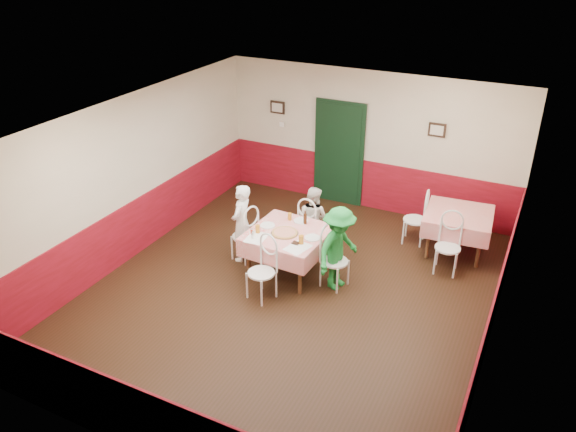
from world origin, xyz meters
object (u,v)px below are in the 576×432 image
at_px(chair_second_a, 415,220).
at_px(glass_b, 301,240).
at_px(chair_second_b, 448,248).
at_px(chair_right, 335,261).
at_px(diner_far, 313,218).
at_px(glass_c, 290,216).
at_px(wallet, 296,243).
at_px(chair_left, 245,236).
at_px(main_table, 288,252).
at_px(diner_left, 242,223).
at_px(beer_bottle, 305,218).
at_px(glass_a, 258,229).
at_px(pizza, 285,233).
at_px(second_table, 456,232).
at_px(diner_right, 338,249).
at_px(chair_far, 311,227).
at_px(chair_near, 261,273).

xyz_separation_m(chair_second_a, glass_b, (-1.26, -2.18, 0.38)).
distance_m(chair_second_a, chair_second_b, 1.06).
xyz_separation_m(chair_right, diner_far, (-0.81, 0.94, 0.15)).
relative_size(glass_c, wallet, 1.13).
relative_size(chair_left, wallet, 8.18).
xyz_separation_m(main_table, diner_left, (-0.90, 0.04, 0.32)).
bearing_deg(diner_left, beer_bottle, 103.21).
height_order(chair_second_a, diner_left, diner_left).
distance_m(glass_a, wallet, 0.71).
bearing_deg(main_table, chair_second_a, 50.05).
relative_size(chair_right, beer_bottle, 4.20).
xyz_separation_m(chair_right, pizza, (-0.87, -0.03, 0.32)).
relative_size(second_table, chair_second_b, 1.24).
distance_m(glass_a, diner_left, 0.57).
bearing_deg(diner_far, second_table, -148.45).
bearing_deg(diner_right, chair_right, 101.25).
bearing_deg(chair_second_a, glass_b, -34.76).
bearing_deg(chair_far, second_table, -151.12).
bearing_deg(chair_left, glass_a, 71.25).
xyz_separation_m(chair_left, diner_left, (-0.05, 0.00, 0.24)).
xyz_separation_m(chair_second_b, glass_c, (-2.52, -0.78, 0.37)).
distance_m(chair_near, diner_right, 1.26).
bearing_deg(wallet, main_table, 136.34).
bearing_deg(wallet, chair_second_b, 37.67).
bearing_deg(diner_far, wallet, 108.99).
relative_size(chair_second_a, wallet, 8.18).
relative_size(second_table, pizza, 2.69).
bearing_deg(wallet, diner_far, 103.85).
height_order(main_table, second_table, same).
distance_m(chair_second_a, beer_bottle, 2.18).
bearing_deg(diner_left, diner_far, 127.47).
relative_size(chair_second_a, diner_left, 0.65).
bearing_deg(chair_second_b, chair_left, -165.23).
height_order(chair_near, chair_second_a, same).
bearing_deg(diner_right, chair_near, 144.61).
bearing_deg(chair_left, diner_left, -77.77).
height_order(chair_second_b, glass_c, chair_second_b).
relative_size(glass_b, glass_c, 1.16).
relative_size(chair_left, diner_far, 0.75).
height_order(chair_right, chair_near, same).
bearing_deg(chair_second_b, diner_left, -165.54).
bearing_deg(chair_left, glass_b, 91.28).
xyz_separation_m(chair_second_a, glass_a, (-2.04, -2.17, 0.38)).
xyz_separation_m(chair_near, glass_a, (-0.39, 0.61, 0.38)).
relative_size(chair_right, chair_second_b, 1.00).
height_order(chair_second_a, glass_a, chair_second_a).
distance_m(chair_left, chair_second_b, 3.41).
bearing_deg(beer_bottle, diner_left, -161.85).
bearing_deg(glass_a, chair_right, 9.02).
xyz_separation_m(chair_far, diner_far, (0.00, 0.05, 0.15)).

